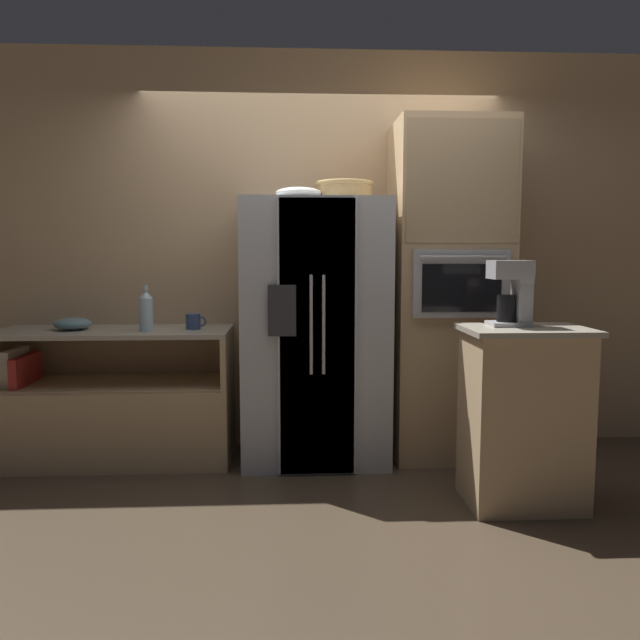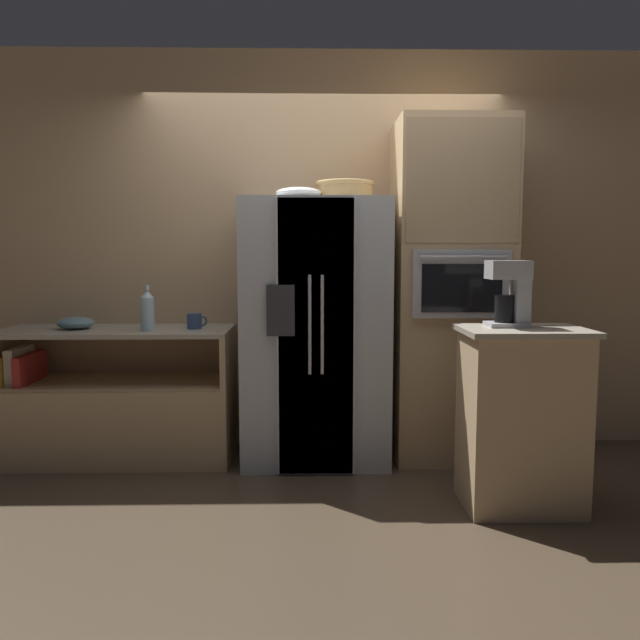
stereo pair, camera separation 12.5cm
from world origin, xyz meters
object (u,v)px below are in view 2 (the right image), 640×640
(wall_oven, at_px, (449,292))
(fruit_bowl, at_px, (299,193))
(bottle_tall, at_px, (147,310))
(mixing_bowl, at_px, (76,323))
(refrigerator, at_px, (315,332))
(coffee_maker, at_px, (512,290))
(mug, at_px, (195,321))
(wicker_basket, at_px, (345,190))

(wall_oven, distance_m, fruit_bowl, 1.20)
(bottle_tall, relative_size, mixing_bowl, 1.23)
(refrigerator, height_order, bottle_tall, refrigerator)
(refrigerator, bearing_deg, coffee_maker, -36.16)
(bottle_tall, bearing_deg, refrigerator, 3.20)
(fruit_bowl, height_order, mug, fruit_bowl)
(refrigerator, bearing_deg, fruit_bowl, -151.43)
(refrigerator, height_order, wicker_basket, wicker_basket)
(refrigerator, bearing_deg, mixing_bowl, 178.65)
(wicker_basket, relative_size, bottle_tall, 1.31)
(fruit_bowl, distance_m, bottle_tall, 1.24)
(bottle_tall, bearing_deg, mug, 18.08)
(refrigerator, relative_size, mixing_bowl, 7.13)
(refrigerator, xyz_separation_m, wall_oven, (0.91, 0.05, 0.26))
(wicker_basket, height_order, mixing_bowl, wicker_basket)
(mug, bearing_deg, fruit_bowl, -7.43)
(wall_oven, relative_size, bottle_tall, 7.53)
(refrigerator, bearing_deg, wicker_basket, 13.57)
(refrigerator, xyz_separation_m, bottle_tall, (-1.09, -0.06, 0.15))
(wall_oven, xyz_separation_m, bottle_tall, (-2.00, -0.11, -0.11))
(wicker_basket, bearing_deg, refrigerator, -166.43)
(wicker_basket, height_order, mug, wicker_basket)
(wicker_basket, bearing_deg, mug, -179.21)
(bottle_tall, xyz_separation_m, mixing_bowl, (-0.50, 0.10, -0.09))
(coffee_maker, bearing_deg, wicker_basket, 136.45)
(wicker_basket, bearing_deg, coffee_maker, -43.55)
(coffee_maker, bearing_deg, wall_oven, 100.61)
(wicker_basket, relative_size, coffee_maker, 1.09)
(mug, distance_m, coffee_maker, 2.05)
(wall_oven, bearing_deg, bottle_tall, -176.93)
(wicker_basket, bearing_deg, bottle_tall, -175.20)
(refrigerator, relative_size, bottle_tall, 5.80)
(mug, bearing_deg, bottle_tall, -161.92)
(wall_oven, height_order, fruit_bowl, wall_oven)
(fruit_bowl, xyz_separation_m, mug, (-0.70, 0.09, -0.84))
(mug, bearing_deg, refrigerator, -2.37)
(wall_oven, relative_size, fruit_bowl, 7.63)
(refrigerator, xyz_separation_m, fruit_bowl, (-0.11, -0.06, 0.90))
(wicker_basket, distance_m, mixing_bowl, 2.00)
(fruit_bowl, distance_m, coffee_maker, 1.49)
(refrigerator, bearing_deg, bottle_tall, -176.80)
(mug, xyz_separation_m, coffee_maker, (1.86, -0.81, 0.25))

